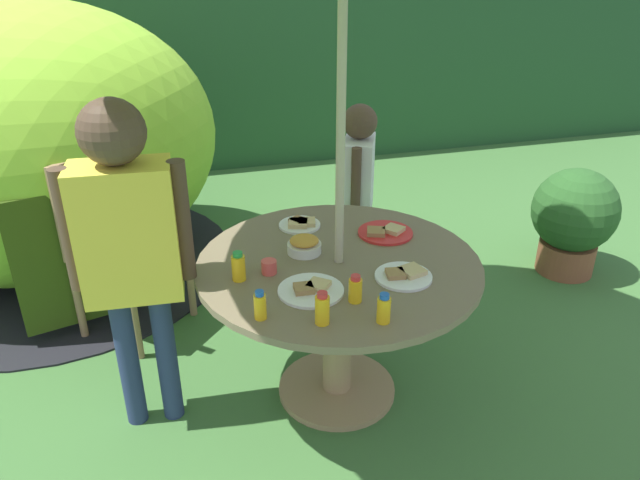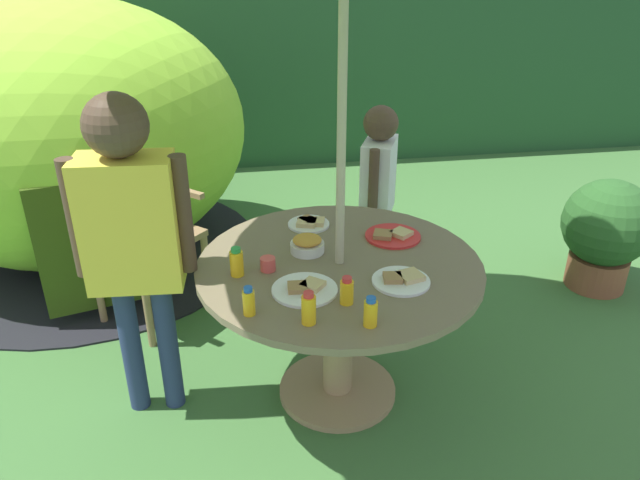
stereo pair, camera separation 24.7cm
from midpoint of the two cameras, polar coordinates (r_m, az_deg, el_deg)
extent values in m
cube|color=#3D6B33|center=(2.95, 4.11, -14.27)|extent=(10.00, 10.00, 0.02)
cube|color=#234C28|center=(5.78, -3.80, 17.37)|extent=(9.00, 0.70, 1.98)
cylinder|color=tan|center=(2.93, 4.12, -13.90)|extent=(0.54, 0.54, 0.03)
cylinder|color=tan|center=(2.74, 4.34, -8.85)|extent=(0.13, 0.13, 0.66)
cylinder|color=#75664C|center=(2.55, 4.61, -2.48)|extent=(1.20, 1.20, 0.03)
cylinder|color=#B7AD8C|center=(2.38, 4.97, 6.35)|extent=(0.04, 0.04, 2.20)
cylinder|color=#93704C|center=(3.18, -13.79, -6.31)|extent=(0.04, 0.04, 0.46)
cylinder|color=#93704C|center=(3.44, -8.59, -3.07)|extent=(0.04, 0.04, 0.46)
cylinder|color=#93704C|center=(3.44, -18.25, -4.26)|extent=(0.04, 0.04, 0.46)
cylinder|color=#93704C|center=(3.68, -13.09, -1.41)|extent=(0.04, 0.04, 0.46)
cube|color=#93704C|center=(3.31, -13.86, 0.02)|extent=(0.64, 0.64, 0.04)
cube|color=#93704C|center=(3.35, -16.61, 4.66)|extent=(0.35, 0.38, 0.47)
cube|color=#93704C|center=(3.09, -17.18, 2.09)|extent=(0.34, 0.31, 0.03)
cube|color=#93704C|center=(3.36, -11.59, 4.74)|extent=(0.34, 0.31, 0.03)
ellipsoid|color=#8CC633|center=(4.05, -20.75, 9.21)|extent=(2.56, 2.28, 1.64)
cylinder|color=black|center=(4.34, -19.04, -1.05)|extent=(2.71, 2.71, 0.01)
cube|color=#314511|center=(3.37, -18.26, -0.61)|extent=(0.59, 0.19, 0.74)
cylinder|color=brown|center=(4.10, 26.15, -2.64)|extent=(0.35, 0.35, 0.20)
sphere|color=#285623|center=(3.96, 27.07, 1.41)|extent=(0.52, 0.52, 0.52)
cylinder|color=navy|center=(3.66, 7.29, -0.64)|extent=(0.07, 0.07, 0.50)
cylinder|color=navy|center=(3.55, 7.01, -1.53)|extent=(0.07, 0.07, 0.50)
cube|color=white|center=(3.42, 7.59, 5.83)|extent=(0.26, 0.33, 0.43)
cylinder|color=#4C3828|center=(3.56, 7.97, 7.06)|extent=(0.05, 0.05, 0.38)
cylinder|color=#4C3828|center=(3.26, 7.22, 5.18)|extent=(0.05, 0.05, 0.38)
sphere|color=#4C3828|center=(3.32, 7.91, 10.80)|extent=(0.19, 0.19, 0.19)
cylinder|color=navy|center=(2.76, -14.87, -9.81)|extent=(0.09, 0.09, 0.64)
cylinder|color=navy|center=(2.73, -11.58, -9.75)|extent=(0.09, 0.09, 0.64)
cube|color=yellow|center=(2.45, -14.66, 1.47)|extent=(0.38, 0.23, 0.54)
cylinder|color=#4C3828|center=(2.48, -19.41, 1.81)|extent=(0.07, 0.07, 0.49)
cylinder|color=#4C3828|center=(2.41, -9.91, 2.28)|extent=(0.07, 0.07, 0.49)
sphere|color=#4C3828|center=(2.31, -15.78, 10.29)|extent=(0.24, 0.24, 0.24)
cylinder|color=white|center=(2.61, 1.50, -0.75)|extent=(0.15, 0.15, 0.04)
ellipsoid|color=gold|center=(2.59, 1.50, -0.06)|extent=(0.13, 0.13, 0.04)
cylinder|color=white|center=(2.86, 1.40, 1.43)|extent=(0.20, 0.20, 0.01)
cube|color=tan|center=(2.85, 2.07, 1.69)|extent=(0.10, 0.10, 0.02)
cube|color=#9E7547|center=(2.87, 1.23, 1.87)|extent=(0.09, 0.09, 0.02)
cube|color=tan|center=(2.84, 1.23, 1.61)|extent=(0.11, 0.11, 0.02)
cylinder|color=white|center=(2.33, 1.58, -4.79)|extent=(0.26, 0.26, 0.01)
cube|color=tan|center=(2.34, 2.33, -4.31)|extent=(0.11, 0.11, 0.02)
cube|color=#9E7547|center=(2.32, 0.91, -4.56)|extent=(0.08, 0.08, 0.02)
cylinder|color=red|center=(2.78, 9.40, 0.31)|extent=(0.25, 0.25, 0.01)
cube|color=tan|center=(2.78, 10.19, 0.58)|extent=(0.11, 0.11, 0.02)
cube|color=#9E7547|center=(2.75, 8.50, 0.45)|extent=(0.11, 0.11, 0.02)
cylinder|color=white|center=(2.43, 10.52, -3.90)|extent=(0.23, 0.23, 0.01)
cube|color=tan|center=(2.44, 11.37, -3.41)|extent=(0.11, 0.11, 0.02)
cube|color=#9E7547|center=(2.42, 9.77, -3.60)|extent=(0.08, 0.08, 0.02)
cylinder|color=yellow|center=(2.43, -4.97, -2.30)|extent=(0.05, 0.05, 0.10)
cylinder|color=green|center=(2.40, -5.03, -1.01)|extent=(0.04, 0.04, 0.02)
cylinder|color=yellow|center=(2.14, 8.10, -6.97)|extent=(0.05, 0.05, 0.10)
cylinder|color=blue|center=(2.11, 8.20, -5.67)|extent=(0.03, 0.03, 0.02)
cylinder|color=yellow|center=(2.13, 2.27, -6.68)|extent=(0.05, 0.05, 0.11)
cylinder|color=red|center=(2.10, 2.30, -5.24)|extent=(0.04, 0.04, 0.02)
cylinder|color=yellow|center=(2.18, -3.49, -6.02)|extent=(0.04, 0.04, 0.10)
cylinder|color=blue|center=(2.15, -3.53, -4.75)|extent=(0.03, 0.03, 0.02)
cylinder|color=yellow|center=(2.25, 5.68, -5.01)|extent=(0.05, 0.05, 0.09)
cylinder|color=red|center=(2.22, 5.74, -3.80)|extent=(0.04, 0.04, 0.02)
cylinder|color=#E04C47|center=(2.47, -2.08, -2.35)|extent=(0.06, 0.06, 0.06)
camera|label=1|loc=(0.12, -87.14, 1.44)|focal=34.04mm
camera|label=2|loc=(0.12, 92.86, -1.44)|focal=34.04mm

